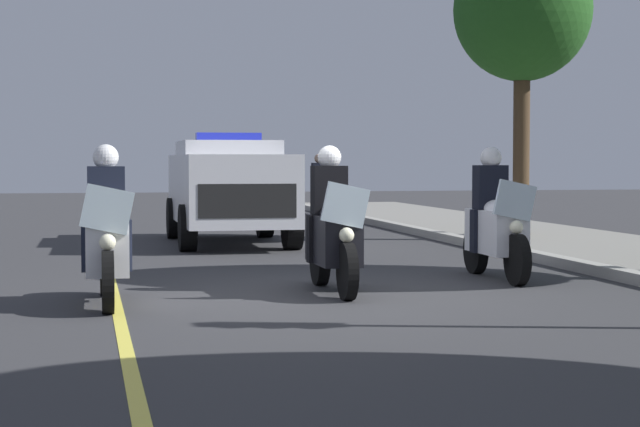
{
  "coord_description": "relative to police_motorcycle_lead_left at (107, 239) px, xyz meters",
  "views": [
    {
      "loc": [
        12.31,
        -2.78,
        1.55
      ],
      "look_at": [
        -0.61,
        0.0,
        0.9
      ],
      "focal_mm": 61.38,
      "sensor_mm": 36.0,
      "label": 1
    }
  ],
  "objects": [
    {
      "name": "police_suv",
      "position": [
        -8.16,
        2.38,
        0.37
      ],
      "size": [
        4.92,
        2.11,
        2.05
      ],
      "color": "silver",
      "rests_on": "ground"
    },
    {
      "name": "police_motorcycle_trailing",
      "position": [
        -1.42,
        4.97,
        0.0
      ],
      "size": [
        2.14,
        0.56,
        1.72
      ],
      "color": "black",
      "rests_on": "ground"
    },
    {
      "name": "police_motorcycle_lead_right",
      "position": [
        -0.51,
        2.6,
        0.0
      ],
      "size": [
        2.14,
        0.56,
        1.72
      ],
      "color": "black",
      "rests_on": "ground"
    },
    {
      "name": "tree_far_back",
      "position": [
        -7.9,
        8.01,
        3.68
      ],
      "size": [
        2.65,
        2.65,
        5.7
      ],
      "color": "#42301E",
      "rests_on": "sidewalk_strip"
    },
    {
      "name": "cyclist_background",
      "position": [
        -13.13,
        5.14,
        0.14
      ],
      "size": [
        1.76,
        0.32,
        1.69
      ],
      "color": "black",
      "rests_on": "ground"
    },
    {
      "name": "police_motorcycle_lead_left",
      "position": [
        0.0,
        0.0,
        0.0
      ],
      "size": [
        2.14,
        0.56,
        1.72
      ],
      "color": "black",
      "rests_on": "ground"
    },
    {
      "name": "ground_plane",
      "position": [
        -0.41,
        2.56,
        -0.7
      ],
      "size": [
        80.0,
        80.0,
        0.0
      ],
      "primitive_type": "plane",
      "color": "#333335"
    },
    {
      "name": "lane_stripe_center",
      "position": [
        -0.41,
        0.09,
        -0.7
      ],
      "size": [
        48.0,
        0.12,
        0.01
      ],
      "primitive_type": "cube",
      "color": "#E0D14C",
      "rests_on": "ground"
    }
  ]
}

